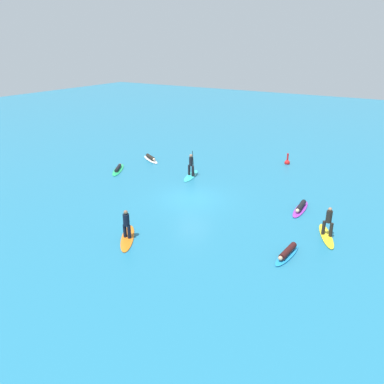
{
  "coord_description": "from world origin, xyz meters",
  "views": [
    {
      "loc": [
        12.86,
        -20.76,
        10.21
      ],
      "look_at": [
        0.0,
        0.0,
        0.5
      ],
      "focal_mm": 35.47,
      "sensor_mm": 36.0,
      "label": 1
    }
  ],
  "objects": [
    {
      "name": "surfer_on_yellow_board",
      "position": [
        9.34,
        -0.74,
        0.44
      ],
      "size": [
        1.76,
        2.99,
        1.79
      ],
      "rotation": [
        0.0,
        0.0,
        1.99
      ],
      "color": "yellow",
      "rests_on": "ground_plane"
    },
    {
      "name": "surfer_on_white_board",
      "position": [
        -8.12,
        5.85,
        0.16
      ],
      "size": [
        2.77,
        1.99,
        0.44
      ],
      "rotation": [
        0.0,
        0.0,
        5.75
      ],
      "color": "white",
      "rests_on": "ground_plane"
    },
    {
      "name": "surfer_on_teal_board",
      "position": [
        -2.57,
        4.01,
        0.49
      ],
      "size": [
        1.45,
        3.11,
        2.21
      ],
      "rotation": [
        0.0,
        0.0,
        4.97
      ],
      "color": "#33C6CC",
      "rests_on": "ground_plane"
    },
    {
      "name": "surfer_on_blue_board",
      "position": [
        8.14,
        -3.91,
        0.17
      ],
      "size": [
        0.78,
        2.63,
        0.43
      ],
      "rotation": [
        0.0,
        0.0,
        4.63
      ],
      "color": "#1E8CD1",
      "rests_on": "ground_plane"
    },
    {
      "name": "surfer_on_orange_board",
      "position": [
        -0.02,
        -6.8,
        0.46
      ],
      "size": [
        2.35,
        2.96,
        1.73
      ],
      "rotation": [
        0.0,
        0.0,
        5.32
      ],
      "color": "orange",
      "rests_on": "ground_plane"
    },
    {
      "name": "surfer_on_green_board",
      "position": [
        -8.67,
        2.03,
        0.12
      ],
      "size": [
        2.22,
        3.14,
        0.36
      ],
      "rotation": [
        0.0,
        0.0,
        2.1
      ],
      "color": "#23B266",
      "rests_on": "ground_plane"
    },
    {
      "name": "surfer_on_purple_board",
      "position": [
        7.01,
        2.11,
        0.15
      ],
      "size": [
        0.79,
        3.01,
        0.42
      ],
      "rotation": [
        0.0,
        0.0,
        4.76
      ],
      "color": "purple",
      "rests_on": "ground_plane"
    },
    {
      "name": "marker_buoy",
      "position": [
        3.0,
        11.35,
        0.19
      ],
      "size": [
        0.49,
        0.49,
        1.1
      ],
      "color": "red",
      "rests_on": "ground_plane"
    },
    {
      "name": "ground_plane",
      "position": [
        0.0,
        0.0,
        0.0
      ],
      "size": [
        120.0,
        120.0,
        0.0
      ],
      "primitive_type": "plane",
      "color": "teal",
      "rests_on": "ground"
    }
  ]
}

